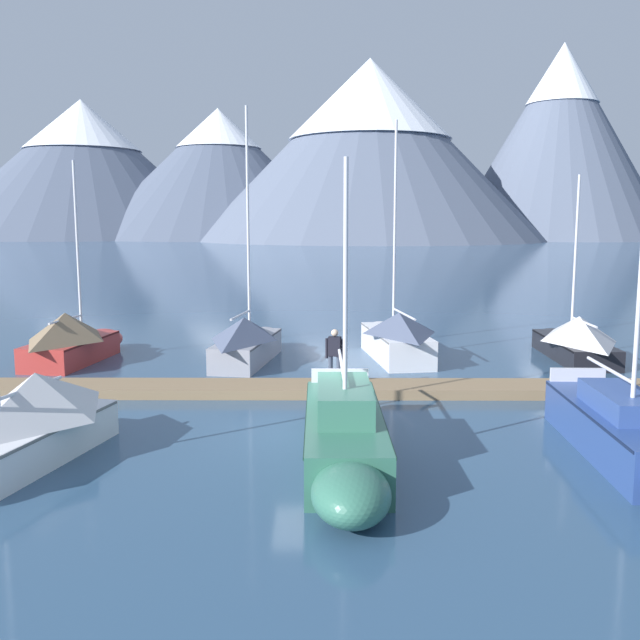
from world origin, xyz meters
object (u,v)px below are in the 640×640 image
Objects in this scene: sailboat_nearest_berth at (74,338)px; sailboat_far_berth at (395,335)px; sailboat_outer_slip at (626,434)px; sailboat_end_of_dock at (574,338)px; sailboat_mid_dock_starboard at (345,437)px; sailboat_mid_dock_port at (249,339)px; mooring_buoy_channel_marker at (638,415)px; sailboat_second_berth at (25,422)px; person_on_dock at (335,353)px.

sailboat_far_berth reaches higher than sailboat_nearest_berth.
sailboat_end_of_dock is (3.19, 11.52, 0.17)m from sailboat_outer_slip.
sailboat_far_berth is at bearing 107.52° from sailboat_outer_slip.
sailboat_end_of_dock is at bearing -1.81° from sailboat_far_berth.
sailboat_mid_dock_starboard reaches higher than sailboat_outer_slip.
sailboat_mid_dock_starboard is 1.13× the size of sailboat_outer_slip.
sailboat_mid_dock_starboard is at bearing -177.27° from sailboat_outer_slip.
sailboat_mid_dock_port is 12.49m from sailboat_end_of_dock.
sailboat_far_berth reaches higher than mooring_buoy_channel_marker.
sailboat_mid_dock_starboard is 1.12× the size of sailboat_end_of_dock.
sailboat_outer_slip is (13.19, -0.12, -0.27)m from sailboat_second_berth.
sailboat_mid_dock_port is at bearing 122.17° from person_on_dock.
sailboat_second_berth is at bearing -76.28° from sailboat_nearest_berth.
sailboat_end_of_dock reaches higher than sailboat_mid_dock_starboard.
sailboat_mid_dock_port is 13.70m from mooring_buoy_channel_marker.
sailboat_mid_dock_port is at bearing 129.91° from sailboat_outer_slip.
sailboat_nearest_berth is at bearing -178.87° from sailboat_end_of_dock.
sailboat_mid_dock_starboard is 0.87× the size of sailboat_far_berth.
sailboat_second_berth is 11.66m from sailboat_mid_dock_port.
sailboat_outer_slip is 14.53× the size of mooring_buoy_channel_marker.
sailboat_second_berth reaches higher than mooring_buoy_channel_marker.
sailboat_far_berth is 10.33m from mooring_buoy_channel_marker.
sailboat_second_berth reaches higher than sailboat_outer_slip.
sailboat_mid_dock_starboard is 16.47× the size of mooring_buoy_channel_marker.
sailboat_far_berth is at bearing 50.77° from sailboat_second_berth.
sailboat_mid_dock_port reaches higher than sailboat_outer_slip.
sailboat_mid_dock_port is at bearing 143.29° from mooring_buoy_channel_marker.
sailboat_second_berth is at bearing -129.23° from sailboat_far_berth.
sailboat_outer_slip is at bearing -44.98° from person_on_dock.
sailboat_mid_dock_starboard is 4.64× the size of person_on_dock.
mooring_buoy_channel_marker is (7.88, -3.27, -1.06)m from person_on_dock.
sailboat_nearest_berth reaches higher than mooring_buoy_channel_marker.
sailboat_far_berth is 12.31m from sailboat_outer_slip.
sailboat_far_berth is (2.49, 12.03, 0.22)m from sailboat_mid_dock_starboard.
person_on_dock is (9.67, -4.93, 0.38)m from sailboat_nearest_berth.
sailboat_far_berth is 1.30× the size of sailboat_outer_slip.
sailboat_second_berth is at bearing -109.48° from sailboat_mid_dock_port.
sailboat_outer_slip is 8.80m from person_on_dock.
sailboat_far_berth is (12.17, 0.59, -0.00)m from sailboat_nearest_berth.
sailboat_mid_dock_port is 11.83m from sailboat_mid_dock_starboard.
sailboat_second_berth is 1.33× the size of sailboat_outer_slip.
sailboat_mid_dock_starboard is (6.99, -0.42, -0.24)m from sailboat_second_berth.
sailboat_mid_dock_starboard is 12.29m from sailboat_far_berth.
sailboat_outer_slip is at bearing -72.48° from sailboat_far_berth.
sailboat_mid_dock_port is 5.56× the size of person_on_dock.
person_on_dock is 3.55× the size of mooring_buoy_channel_marker.
sailboat_far_berth reaches higher than sailboat_outer_slip.
sailboat_nearest_berth is 11.34m from sailboat_second_berth.
sailboat_mid_dock_port reaches higher than sailboat_second_berth.
sailboat_outer_slip is at bearing -50.09° from sailboat_mid_dock_port.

